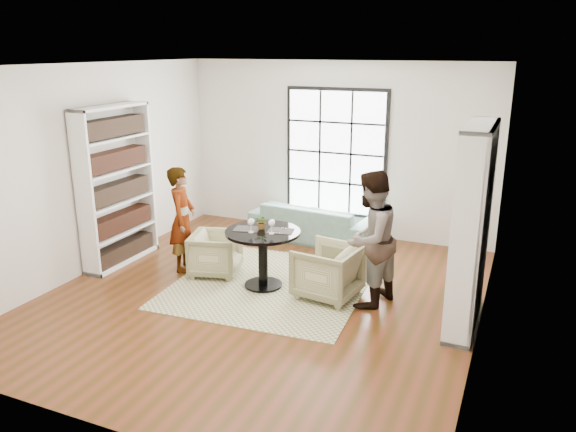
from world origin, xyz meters
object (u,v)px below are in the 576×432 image
at_px(armchair_right, 328,271).
at_px(wine_glass_right, 272,223).
at_px(person_right, 370,239).
at_px(armchair_left, 216,254).
at_px(wine_glass_left, 251,222).
at_px(flower_centerpiece, 262,222).
at_px(person_left, 182,219).
at_px(pedestal_table, 263,247).
at_px(sofa, 314,222).

distance_m(armchair_right, wine_glass_right, 0.98).
relative_size(person_right, wine_glass_right, 8.89).
relative_size(armchair_left, person_right, 0.40).
distance_m(wine_glass_left, flower_centerpiece, 0.21).
xyz_separation_m(wine_glass_right, flower_centerpiece, (-0.21, 0.13, -0.04)).
height_order(person_left, person_right, person_right).
height_order(armchair_right, person_left, person_left).
bearing_deg(armchair_left, person_left, 74.90).
bearing_deg(person_right, pedestal_table, -71.41).
xyz_separation_m(sofa, person_left, (-1.31, -2.03, 0.46)).
xyz_separation_m(pedestal_table, person_right, (1.48, 0.05, 0.29)).
height_order(person_right, flower_centerpiece, person_right).
distance_m(person_left, wine_glass_right, 1.57).
relative_size(person_right, flower_centerpiece, 8.63).
height_order(armchair_left, flower_centerpiece, flower_centerpiece).
xyz_separation_m(pedestal_table, flower_centerpiece, (-0.04, 0.07, 0.33)).
bearing_deg(armchair_right, wine_glass_left, -72.50).
xyz_separation_m(armchair_left, wine_glass_right, (0.99, -0.19, 0.64)).
relative_size(wine_glass_left, flower_centerpiece, 0.96).
bearing_deg(sofa, wine_glass_right, 101.58).
distance_m(person_left, person_right, 2.86).
distance_m(armchair_left, person_right, 2.37).
xyz_separation_m(armchair_left, wine_glass_left, (0.72, -0.26, 0.64)).
distance_m(armchair_left, flower_centerpiece, 0.99).
distance_m(sofa, person_left, 2.45).
xyz_separation_m(armchair_left, person_right, (2.30, -0.08, 0.56)).
height_order(person_left, wine_glass_right, person_left).
relative_size(armchair_right, person_right, 0.45).
bearing_deg(person_left, wine_glass_right, -115.92).
relative_size(pedestal_table, flower_centerpiece, 5.03).
height_order(armchair_right, person_right, person_right).
relative_size(person_left, wine_glass_right, 7.86).
distance_m(sofa, wine_glass_left, 2.37).
xyz_separation_m(person_right, wine_glass_left, (-1.59, -0.17, 0.08)).
relative_size(sofa, armchair_left, 3.11).
bearing_deg(sofa, wine_glass_left, 94.49).
xyz_separation_m(person_left, person_right, (2.85, -0.08, 0.10)).
relative_size(pedestal_table, armchair_right, 1.30).
xyz_separation_m(sofa, armchair_left, (-0.76, -2.03, 0.00)).
bearing_deg(sofa, armchair_left, 75.04).
bearing_deg(wine_glass_right, person_left, 172.81).
distance_m(pedestal_table, wine_glass_right, 0.41).
distance_m(armchair_right, person_left, 2.34).
bearing_deg(pedestal_table, wine_glass_right, -20.64).
bearing_deg(pedestal_table, flower_centerpiece, 122.38).
bearing_deg(person_right, wine_glass_right, -68.48).
bearing_deg(armchair_right, person_right, 97.97).
relative_size(armchair_left, armchair_right, 0.88).
height_order(person_right, wine_glass_right, person_right).
height_order(sofa, person_right, person_right).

